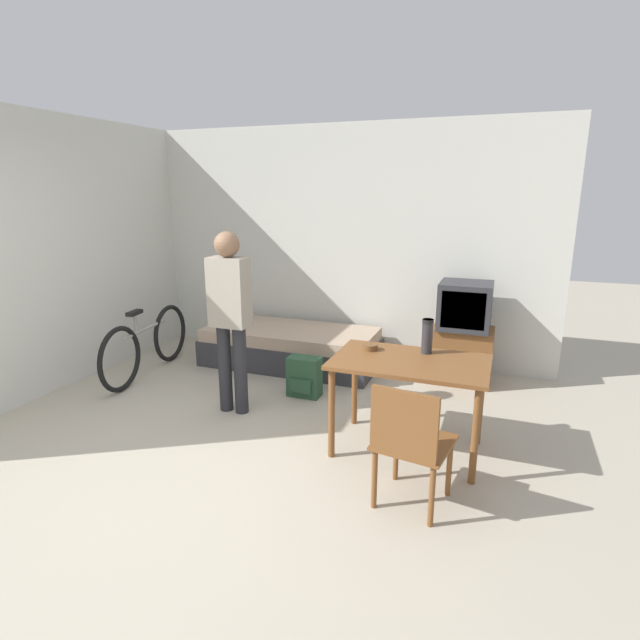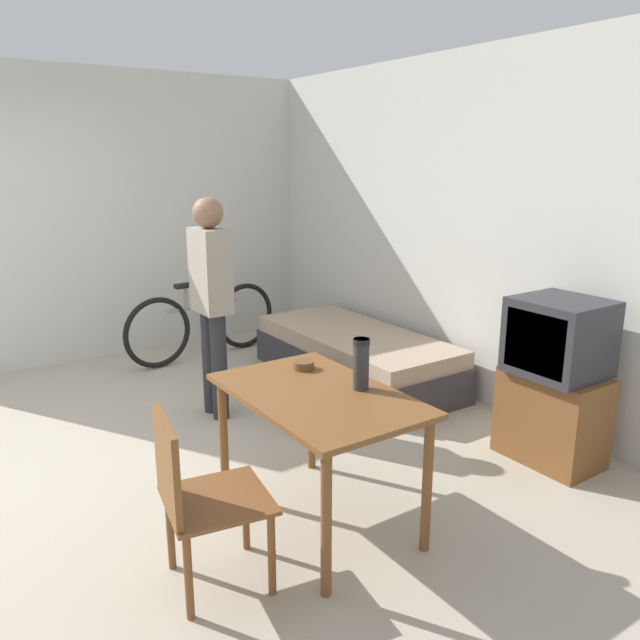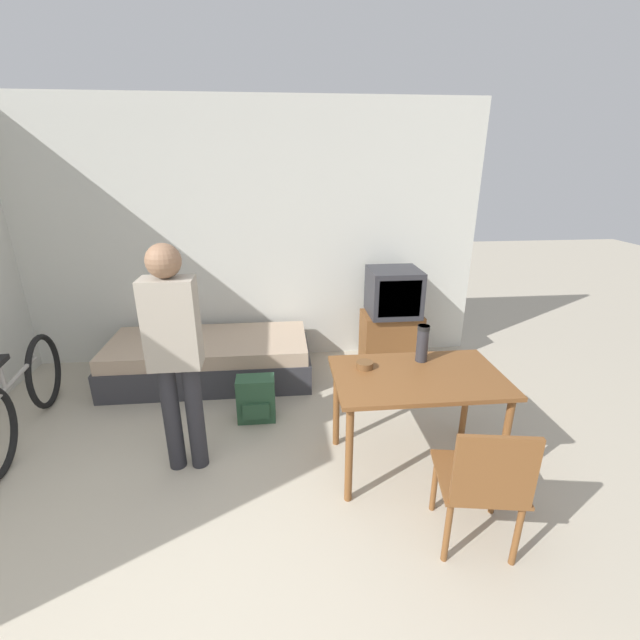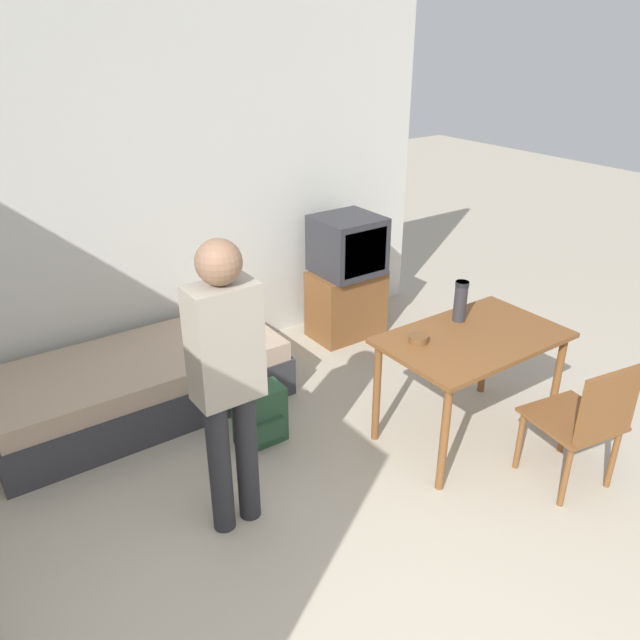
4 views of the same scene
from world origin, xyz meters
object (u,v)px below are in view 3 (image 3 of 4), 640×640
Objects in this scene: daybed at (210,359)px; thermos_flask at (423,342)px; tv at (392,318)px; dining_table at (417,387)px; bicycle at (21,398)px; backpack at (256,399)px; mate_bowl at (365,365)px; wooden_chair at (484,481)px; person_standing at (175,347)px.

thermos_flask is at bearing -36.66° from daybed.
tv is 1.65m from dining_table.
tv is at bearing 3.99° from daybed.
backpack is at bearing 1.43° from bicycle.
mate_bowl reaches higher than daybed.
wooden_chair is 7.14× the size of mate_bowl.
daybed is 1.53m from person_standing.
daybed is at bearing 137.62° from dining_table.
tv is at bearing 38.18° from person_standing.
wooden_chair is 2.13× the size of backpack.
thermos_flask reaches higher than wooden_chair.
thermos_flask is (-0.06, 0.96, 0.41)m from wooden_chair.
dining_table is 0.71× the size of bicycle.
daybed is 16.89× the size of mate_bowl.
person_standing is at bearing -130.78° from backpack.
dining_table is 0.39m from mate_bowl.
daybed is 1.59m from bicycle.
backpack is at bearing 131.80° from wooden_chair.
thermos_flask is (0.09, 0.21, 0.25)m from dining_table.
thermos_flask is 0.69× the size of backpack.
tv is (1.90, 0.13, 0.33)m from daybed.
mate_bowl is at bearing -46.38° from daybed.
wooden_chair reaches higher than bicycle.
wooden_chair is 0.52× the size of person_standing.
dining_table is at bearing -21.56° from mate_bowl.
daybed is 0.94m from backpack.
mate_bowl is (-0.43, -0.08, -0.13)m from thermos_flask.
bicycle reaches higher than daybed.
daybed reaches higher than backpack.
bicycle is (-3.24, -0.97, -0.20)m from tv.
thermos_flask reaches higher than mate_bowl.
thermos_flask is at bearing -8.28° from bicycle.
backpack is at bearing 144.76° from mate_bowl.
tv reaches higher than daybed.
bicycle is at bearing -178.57° from backpack.
wooden_chair reaches higher than backpack.
tv reaches higher than bicycle.
person_standing reaches higher than thermos_flask.
dining_table is 1.36× the size of wooden_chair.
person_standing is at bearing -141.82° from tv.
mate_bowl is (1.30, -1.36, 0.55)m from daybed.
bicycle reaches higher than backpack.
person_standing reaches higher than backpack.
dining_table is (-0.25, -1.63, 0.10)m from tv.
mate_bowl reaches higher than bicycle.
thermos_flask is at bearing 67.78° from dining_table.
daybed is 7.33× the size of thermos_flask.
backpack is (-1.24, 0.49, -0.69)m from thermos_flask.
daybed is 1.96m from mate_bowl.
mate_bowl is at bearing -169.94° from thermos_flask.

